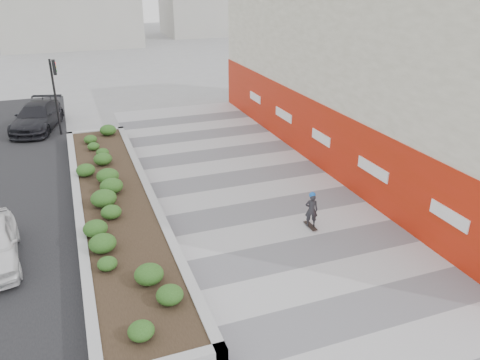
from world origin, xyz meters
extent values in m
plane|color=gray|center=(0.00, 0.00, 0.00)|extent=(160.00, 160.00, 0.00)
cube|color=#A8A8AD|center=(0.00, 3.00, 0.01)|extent=(8.00, 36.00, 0.01)
cube|color=#BBB4A0|center=(7.00, 9.00, 4.00)|extent=(6.00, 24.00, 8.00)
cube|color=#B8200E|center=(4.02, 9.00, 1.50)|extent=(0.12, 24.00, 3.00)
cube|color=#9E9EA0|center=(-5.50, 15.85, 0.28)|extent=(3.00, 0.30, 0.55)
cube|color=#9E9EA0|center=(-6.85, 7.00, 0.28)|extent=(0.30, 18.00, 0.55)
cube|color=#9E9EA0|center=(-4.15, 7.00, 0.28)|extent=(0.30, 18.00, 0.55)
cube|color=#2D2116|center=(-5.50, 7.00, 0.25)|extent=(2.40, 17.40, 0.50)
cylinder|color=black|center=(-7.30, 17.50, 2.10)|extent=(0.12, 0.12, 4.20)
cube|color=black|center=(-7.12, 17.50, 3.75)|extent=(0.18, 0.28, 0.80)
cylinder|color=#595654|center=(0.50, 3.00, 0.00)|extent=(0.44, 0.44, 0.01)
cube|color=black|center=(0.90, 3.17, 0.07)|extent=(0.20, 0.72, 0.02)
imported|color=#28272D|center=(0.90, 3.17, 0.70)|extent=(0.54, 0.46, 1.25)
sphere|color=blue|center=(0.90, 3.17, 1.29)|extent=(0.23, 0.23, 0.23)
imported|color=black|center=(-8.50, 18.96, 0.74)|extent=(3.30, 5.49, 1.49)
camera|label=1|loc=(-6.59, -9.72, 8.40)|focal=35.00mm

